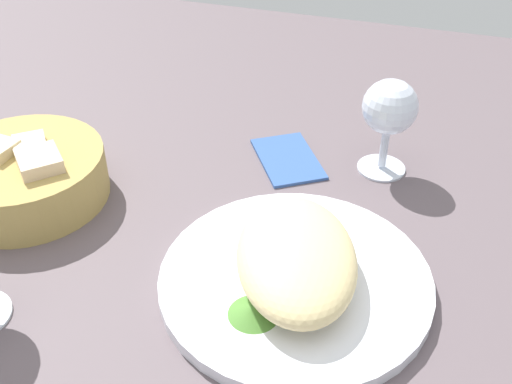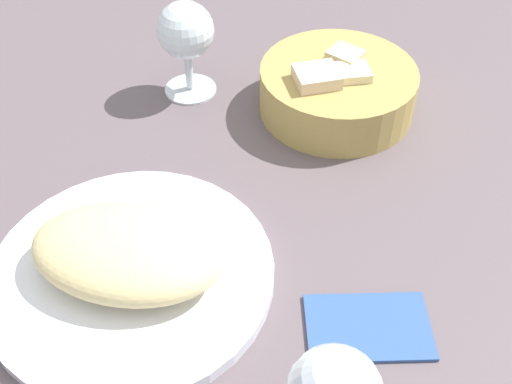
{
  "view_description": "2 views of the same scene",
  "coord_description": "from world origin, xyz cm",
  "px_view_note": "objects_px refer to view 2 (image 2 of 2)",
  "views": [
    {
      "loc": [
        -44.0,
        -22.7,
        44.13
      ],
      "look_at": [
        7.5,
        -6.34,
        3.69
      ],
      "focal_mm": 43.27,
      "sensor_mm": 36.0,
      "label": 1
    },
    {
      "loc": [
        27.66,
        -38.35,
        47.82
      ],
      "look_at": [
        5.52,
        -2.09,
        5.68
      ],
      "focal_mm": 44.13,
      "sensor_mm": 36.0,
      "label": 2
    }
  ],
  "objects_px": {
    "bread_basket": "(337,89)",
    "wine_glass_far": "(186,35)",
    "plate": "(132,274)",
    "folded_napkin": "(368,326)"
  },
  "relations": [
    {
      "from": "bread_basket",
      "to": "wine_glass_far",
      "type": "relative_size",
      "value": 1.55
    },
    {
      "from": "plate",
      "to": "folded_napkin",
      "type": "distance_m",
      "value": 0.22
    },
    {
      "from": "plate",
      "to": "bread_basket",
      "type": "relative_size",
      "value": 1.43
    },
    {
      "from": "wine_glass_far",
      "to": "folded_napkin",
      "type": "height_order",
      "value": "wine_glass_far"
    },
    {
      "from": "plate",
      "to": "wine_glass_far",
      "type": "height_order",
      "value": "wine_glass_far"
    },
    {
      "from": "plate",
      "to": "folded_napkin",
      "type": "relative_size",
      "value": 2.45
    },
    {
      "from": "plate",
      "to": "bread_basket",
      "type": "height_order",
      "value": "bread_basket"
    },
    {
      "from": "plate",
      "to": "bread_basket",
      "type": "xyz_separation_m",
      "value": [
        0.05,
        0.34,
        0.02
      ]
    },
    {
      "from": "bread_basket",
      "to": "wine_glass_far",
      "type": "bearing_deg",
      "value": -161.28
    },
    {
      "from": "plate",
      "to": "bread_basket",
      "type": "distance_m",
      "value": 0.34
    }
  ]
}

